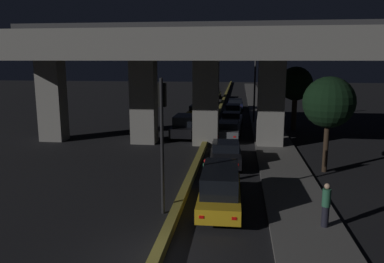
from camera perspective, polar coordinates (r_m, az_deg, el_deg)
ground_plane at (r=12.67m, az=-5.34°, el=-19.19°), size 200.00×200.00×0.00m
median_divider at (r=46.17m, az=4.11°, el=3.17°), size 0.37×126.00×0.38m
sidewalk_right at (r=39.29m, az=11.05°, el=1.46°), size 2.83×126.00×0.12m
elevated_overpass at (r=27.90m, az=1.63°, el=11.98°), size 30.00×12.94×9.05m
traffic_light_left_of_median at (r=15.14m, az=-4.55°, el=1.27°), size 0.30×0.49×5.64m
street_lamp at (r=38.22m, az=9.08°, el=7.87°), size 2.24×0.32×7.46m
car_taxi_yellow_lead at (r=16.22m, az=4.31°, el=-8.53°), size 1.94×4.84×1.80m
car_black_second at (r=22.96m, az=5.16°, el=-3.29°), size 2.07×4.73×1.46m
car_grey_third at (r=30.21m, az=5.51°, el=0.18°), size 2.16×4.43×1.49m
car_white_fourth at (r=36.18m, az=6.04°, el=1.85°), size 2.17×4.62×1.43m
car_dark_green_fifth at (r=42.09m, az=6.30°, el=3.20°), size 2.00×4.37×1.49m
car_dark_blue_sixth at (r=48.70m, az=6.62°, el=4.16°), size 2.04×4.45×1.40m
car_black_lead_oncoming at (r=31.05m, az=-1.13°, el=0.86°), size 1.98×4.76×1.85m
car_taxi_yellow_second_oncoming at (r=40.46m, az=0.77°, el=2.94°), size 2.00×4.08×1.51m
car_dark_green_third_oncoming at (r=54.11m, az=2.87°, el=4.92°), size 2.12×4.62×1.47m
car_dark_green_fourth_oncoming at (r=63.15m, az=3.47°, el=5.84°), size 2.08×4.38×1.62m
motorcycle_blue_filtering_near at (r=19.12m, az=2.14°, el=-6.57°), size 0.33×1.84×1.43m
pedestrian_on_sidewalk at (r=15.15m, az=19.74°, el=-10.48°), size 0.32×0.32×1.71m
roadside_tree_kerbside_near at (r=22.23m, az=20.13°, el=4.14°), size 2.88×2.88×5.46m
roadside_tree_kerbside_mid at (r=35.15m, az=15.50°, el=6.95°), size 3.04×3.04×5.77m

